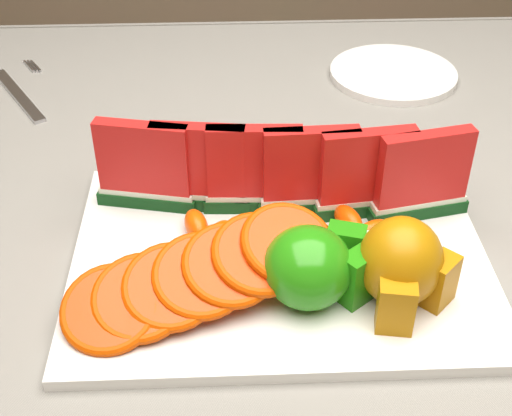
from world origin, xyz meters
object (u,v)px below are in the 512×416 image
side_plate (393,74)px  apple_cluster (316,267)px  fork (20,92)px  platter (280,257)px  pear_cluster (402,265)px

side_plate → apple_cluster: bearing=-109.9°
side_plate → fork: bearing=-176.8°
platter → apple_cluster: 0.07m
platter → apple_cluster: apple_cluster is taller
apple_cluster → fork: size_ratio=0.62×
apple_cluster → pear_cluster: 0.08m
side_plate → fork: 0.52m
pear_cluster → side_plate: (0.09, 0.46, -0.05)m
apple_cluster → pear_cluster: bearing=-6.0°
platter → side_plate: 0.44m
apple_cluster → fork: bearing=130.4°
side_plate → fork: size_ratio=1.11×
platter → fork: size_ratio=2.17×
side_plate → fork: (-0.52, -0.03, -0.00)m
platter → apple_cluster: (0.03, -0.06, 0.04)m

